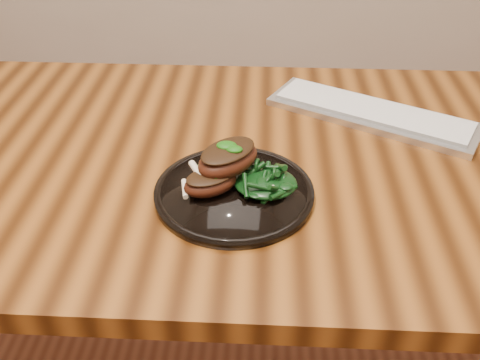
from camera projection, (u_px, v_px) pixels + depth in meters
name	position (u px, v px, depth m)	size (l,w,h in m)	color
desk	(236.00, 188.00, 1.05)	(1.60, 0.80, 0.75)	#341806
plate	(234.00, 192.00, 0.89)	(0.27, 0.27, 0.02)	black
lamb_chop_front	(210.00, 182.00, 0.87)	(0.11, 0.10, 0.04)	#3C170B
lamb_chop_back	(228.00, 158.00, 0.88)	(0.13, 0.14, 0.05)	#3C170B
herb_smear	(217.00, 168.00, 0.93)	(0.07, 0.05, 0.00)	#0A4006
greens_heap	(266.00, 180.00, 0.88)	(0.10, 0.10, 0.04)	black
keyboard	(372.00, 113.00, 1.11)	(0.44, 0.32, 0.02)	silver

